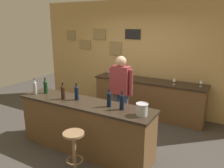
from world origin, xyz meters
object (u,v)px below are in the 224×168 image
at_px(wine_bottle_a, 35,87).
at_px(wine_glass_c, 174,80).
at_px(wine_bottle_e, 109,99).
at_px(wine_bottle_f, 122,101).
at_px(wine_glass_b, 114,72).
at_px(bartender, 121,90).
at_px(bar_stool, 74,146).
at_px(coffee_mug, 128,76).
at_px(wine_glass_d, 201,82).
at_px(wine_bottle_b, 45,86).
at_px(wine_glass_a, 109,71).
at_px(ice_bucket, 142,109).
at_px(wine_bottle_d, 77,92).
at_px(wine_bottle_c, 63,92).

bearing_deg(wine_bottle_a, wine_glass_c, 44.19).
height_order(wine_bottle_e, wine_bottle_f, same).
bearing_deg(wine_glass_c, wine_glass_b, 178.13).
xyz_separation_m(bartender, bar_stool, (0.01, -1.52, -0.48)).
distance_m(bartender, wine_glass_b, 1.34).
height_order(bartender, wine_glass_b, bartender).
relative_size(bartender, wine_glass_c, 10.45).
distance_m(wine_glass_b, coffee_mug, 0.40).
bearing_deg(wine_glass_d, wine_bottle_b, -141.19).
xyz_separation_m(bartender, wine_glass_b, (-0.77, 1.10, 0.07)).
relative_size(bartender, wine_glass_d, 10.45).
height_order(wine_bottle_f, wine_glass_a, wine_bottle_f).
relative_size(wine_bottle_b, ice_bucket, 1.63).
bearing_deg(wine_bottle_b, wine_bottle_f, -0.98).
distance_m(wine_bottle_a, wine_bottle_d, 0.90).
bearing_deg(wine_bottle_f, wine_glass_b, 122.16).
distance_m(bar_stool, ice_bucket, 1.16).
bearing_deg(wine_glass_b, wine_bottle_d, -80.06).
bearing_deg(wine_glass_c, wine_glass_d, 12.57).
height_order(wine_bottle_a, wine_bottle_e, same).
distance_m(wine_bottle_e, wine_glass_a, 2.28).
xyz_separation_m(wine_bottle_e, ice_bucket, (0.60, -0.07, -0.04)).
relative_size(wine_bottle_b, wine_glass_b, 1.97).
height_order(wine_bottle_e, wine_glass_a, wine_bottle_e).
height_order(bar_stool, wine_bottle_c, wine_bottle_c).
distance_m(wine_bottle_b, coffee_mug, 2.12).
distance_m(bar_stool, wine_bottle_b, 1.49).
bearing_deg(wine_glass_b, coffee_mug, -0.60).
bearing_deg(wine_glass_b, bar_stool, -73.45).
xyz_separation_m(ice_bucket, wine_glass_b, (-1.61, 2.05, -0.01)).
bearing_deg(wine_bottle_b, wine_glass_c, 43.96).
height_order(wine_bottle_f, coffee_mug, wine_bottle_f).
distance_m(wine_bottle_e, ice_bucket, 0.61).
bearing_deg(wine_glass_a, wine_bottle_f, -55.07).
bearing_deg(wine_glass_a, wine_bottle_e, -59.86).
distance_m(wine_bottle_d, wine_bottle_f, 0.91).
xyz_separation_m(bartender, wine_bottle_a, (-1.32, -1.01, 0.12)).
relative_size(bartender, wine_bottle_b, 5.29).
height_order(wine_bottle_d, coffee_mug, wine_bottle_d).
bearing_deg(wine_bottle_a, wine_bottle_f, 3.63).
distance_m(wine_bottle_b, wine_bottle_e, 1.43).
height_order(wine_bottle_c, wine_glass_a, wine_bottle_c).
bearing_deg(coffee_mug, ice_bucket, -59.28).
xyz_separation_m(bar_stool, wine_glass_c, (0.79, 2.57, 0.55)).
xyz_separation_m(wine_bottle_a, coffee_mug, (0.95, 2.10, -0.11)).
height_order(wine_glass_a, wine_glass_b, same).
relative_size(wine_bottle_a, wine_bottle_b, 1.00).
relative_size(wine_bottle_a, wine_glass_d, 1.97).
distance_m(bar_stool, wine_bottle_c, 1.05).
xyz_separation_m(wine_bottle_d, wine_glass_d, (1.76, 2.05, -0.05)).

